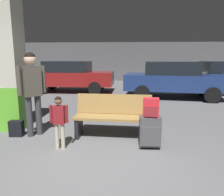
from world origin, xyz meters
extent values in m
cube|color=slate|center=(0.00, 4.00, -0.05)|extent=(18.00, 18.00, 0.10)
cube|color=#565658|center=(0.00, 12.86, 1.40)|extent=(18.00, 0.12, 2.80)
cube|color=#66C633|center=(-2.22, 1.83, 0.50)|extent=(0.57, 0.57, 1.00)
cube|color=beige|center=(-2.22, 1.83, 1.98)|extent=(0.56, 0.56, 1.96)
cube|color=#9E7A42|center=(0.16, 1.31, 0.44)|extent=(1.62, 0.54, 0.05)
cube|color=#9E7A42|center=(0.18, 1.56, 0.68)|extent=(1.60, 0.21, 0.42)
cube|color=black|center=(-0.56, 1.35, 0.21)|extent=(0.10, 0.40, 0.41)
cube|color=black|center=(0.88, 1.26, 0.21)|extent=(0.10, 0.40, 0.41)
cube|color=#4C4C51|center=(0.87, 0.84, 0.32)|extent=(0.38, 0.21, 0.56)
cube|color=#4C4C51|center=(0.87, 0.73, 0.26)|extent=(0.34, 0.03, 0.36)
cube|color=#A5A5AA|center=(0.87, 0.92, 0.59)|extent=(0.14, 0.03, 0.02)
cylinder|color=black|center=(0.71, 0.92, 0.02)|extent=(0.02, 0.04, 0.04)
cylinder|color=black|center=(1.03, 0.92, 0.02)|extent=(0.02, 0.04, 0.04)
cube|color=red|center=(0.87, 0.84, 0.77)|extent=(0.30, 0.19, 0.34)
cube|color=maroon|center=(0.86, 0.74, 0.72)|extent=(0.23, 0.05, 0.19)
cylinder|color=black|center=(0.87, 0.84, 0.93)|extent=(0.06, 0.03, 0.02)
cylinder|color=beige|center=(-0.71, 0.72, 0.24)|extent=(0.07, 0.07, 0.48)
cylinder|color=beige|center=(-0.82, 0.71, 0.24)|extent=(0.07, 0.07, 0.48)
cube|color=maroon|center=(-0.77, 0.71, 0.64)|extent=(0.20, 0.12, 0.34)
cylinder|color=maroon|center=(-0.63, 0.72, 0.66)|extent=(0.06, 0.06, 0.32)
cylinder|color=maroon|center=(-0.91, 0.71, 0.66)|extent=(0.06, 0.06, 0.32)
sphere|color=brown|center=(-0.77, 0.71, 0.90)|extent=(0.13, 0.13, 0.13)
sphere|color=black|center=(-0.77, 0.71, 0.92)|extent=(0.12, 0.12, 0.12)
cylinder|color=#E5D84C|center=(-0.84, 0.81, 0.66)|extent=(0.06, 0.06, 0.10)
cylinder|color=red|center=(-0.84, 0.81, 0.74)|extent=(0.01, 0.01, 0.06)
cylinder|color=#38383D|center=(-1.45, 1.44, 0.43)|extent=(0.13, 0.13, 0.86)
cylinder|color=#38383D|center=(-1.59, 1.30, 0.43)|extent=(0.13, 0.13, 0.86)
cube|color=#4C473D|center=(-1.52, 1.37, 1.17)|extent=(0.40, 0.39, 0.61)
cylinder|color=#4C473D|center=(-1.34, 1.55, 1.20)|extent=(0.10, 0.10, 0.58)
cylinder|color=#4C473D|center=(-1.70, 1.20, 1.20)|extent=(0.10, 0.10, 0.58)
sphere|color=beige|center=(-1.52, 1.37, 1.61)|extent=(0.24, 0.24, 0.24)
sphere|color=black|center=(-1.52, 1.37, 1.65)|extent=(0.22, 0.22, 0.22)
cube|color=black|center=(-1.89, 1.30, 0.17)|extent=(0.28, 0.17, 0.34)
cube|color=#28282D|center=(-1.89, 1.39, 0.12)|extent=(0.23, 0.04, 0.19)
cylinder|color=black|center=(-1.89, 1.30, 0.33)|extent=(0.06, 0.03, 0.02)
cube|color=navy|center=(2.50, 6.00, 0.67)|extent=(4.29, 2.24, 0.64)
cube|color=black|center=(2.35, 6.02, 1.25)|extent=(2.29, 1.81, 0.52)
cylinder|color=black|center=(3.90, 6.62, 0.30)|extent=(0.62, 0.28, 0.60)
cylinder|color=black|center=(3.68, 5.03, 0.30)|extent=(0.62, 0.28, 0.60)
cylinder|color=black|center=(1.32, 6.97, 0.30)|extent=(0.62, 0.28, 0.60)
cylinder|color=black|center=(1.11, 5.39, 0.30)|extent=(0.62, 0.28, 0.60)
cube|color=maroon|center=(-2.20, 7.39, 0.67)|extent=(4.16, 1.85, 0.64)
cube|color=black|center=(-2.35, 7.39, 1.25)|extent=(2.16, 1.62, 0.52)
cylinder|color=black|center=(-0.87, 8.14, 0.30)|extent=(0.61, 0.22, 0.60)
cylinder|color=black|center=(-0.93, 6.54, 0.30)|extent=(0.61, 0.22, 0.60)
cylinder|color=black|center=(-3.47, 8.24, 0.30)|extent=(0.61, 0.22, 0.60)
cylinder|color=black|center=(-3.53, 6.64, 0.30)|extent=(0.61, 0.22, 0.60)
cylinder|color=black|center=(3.98, 7.97, 0.30)|extent=(0.60, 0.21, 0.60)
cylinder|color=black|center=(3.96, 6.37, 0.30)|extent=(0.60, 0.21, 0.60)
camera|label=1|loc=(0.38, -2.85, 1.63)|focal=33.69mm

